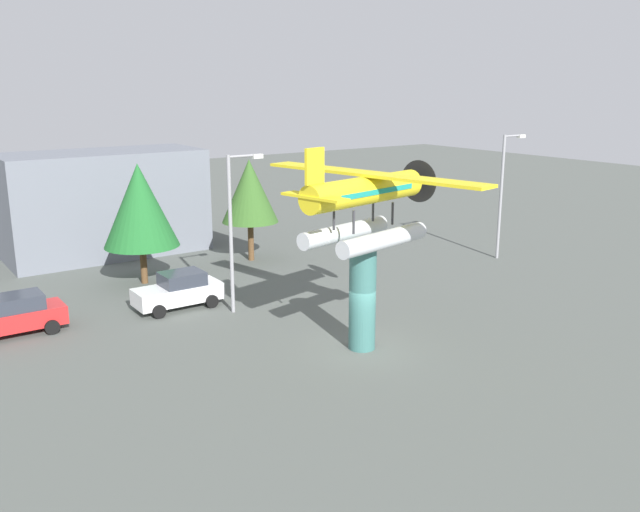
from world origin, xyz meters
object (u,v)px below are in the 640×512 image
Objects in this scene: tree_center_back at (250,191)px; tree_east at (140,205)px; display_pedestal at (362,297)px; floatplane_monument at (366,203)px; storefront_building at (105,203)px; car_near_red at (15,315)px; streetlight_secondary at (504,187)px; car_mid_white at (179,290)px; streetlight_primary at (234,222)px.

tree_east is at bearing -171.98° from tree_center_back.
floatplane_monument is (0.13, 0.03, 3.87)m from display_pedestal.
floatplane_monument is at bearing -74.23° from tree_east.
floatplane_monument is at bearing -81.07° from storefront_building.
car_near_red is 0.68× the size of tree_center_back.
streetlight_secondary is 21.57m from tree_east.
streetlight_secondary is at bearing 173.51° from car_mid_white.
tree_east is 7.31m from tree_center_back.
storefront_building is at bearing 134.59° from tree_center_back.
streetlight_primary is 9.73m from tree_center_back.
tree_east reaches higher than car_near_red.
streetlight_secondary is 24.91m from storefront_building.
display_pedestal is 0.36× the size of storefront_building.
storefront_building is at bearing -93.12° from car_mid_white.
car_near_red is (-11.33, 9.87, -1.31)m from display_pedestal.
car_mid_white is 0.64× the size of tree_east.
display_pedestal is 15.08m from car_near_red.
floatplane_monument reaches higher than display_pedestal.
floatplane_monument is at bearing 139.34° from car_near_red.
car_mid_white is at bearing -91.72° from tree_east.
storefront_building is at bearing -123.41° from car_near_red.
streetlight_secondary is 0.63× the size of storefront_building.
car_near_red is at bearing -160.00° from tree_center_back.
streetlight_secondary reaches higher than storefront_building.
floatplane_monument reaches higher than tree_center_back.
storefront_building is 7.89m from tree_east.
streetlight_primary reaches higher than storefront_building.
tree_east is (-3.87, 14.20, 2.10)m from display_pedestal.
streetlight_secondary is (16.28, 6.81, -1.62)m from floatplane_monument.
display_pedestal is 0.58× the size of streetlight_secondary.
storefront_building is (-19.73, 15.16, -1.18)m from streetlight_secondary.
streetlight_secondary is 1.23× the size of tree_center_back.
car_near_red is at bearing 173.77° from streetlight_secondary.
tree_east is (0.15, 5.03, 3.42)m from car_mid_white.
floatplane_monument is 1.59× the size of tree_east.
car_mid_white is 0.35× the size of storefront_building.
streetlight_secondary is at bearing -32.71° from tree_center_back.
streetlight_secondary reaches higher than tree_east.
streetlight_primary is at bearing 105.68° from display_pedestal.
storefront_building reaches higher than display_pedestal.
floatplane_monument reaches higher than storefront_building.
tree_center_back is (7.24, 1.02, -0.01)m from tree_east.
streetlight_secondary is at bearing 22.63° from display_pedestal.
car_near_red is 10.34m from streetlight_primary.
floatplane_monument reaches higher than car_mid_white.
display_pedestal is 15.72m from tree_center_back.
streetlight_secondary is (16.41, 6.84, 2.25)m from display_pedestal.
car_mid_white is 0.55× the size of streetlight_secondary.
tree_center_back reaches higher than car_near_red.
car_near_red is (-11.46, 9.84, -5.18)m from floatplane_monument.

